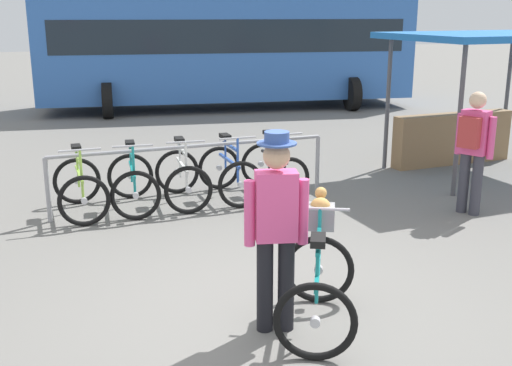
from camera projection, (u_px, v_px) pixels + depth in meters
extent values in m
plane|color=slate|center=(267.00, 314.00, 5.66)|extent=(80.00, 80.00, 0.00)
cylinder|color=#99999E|center=(48.00, 190.00, 8.02)|extent=(0.06, 0.06, 0.85)
cylinder|color=#99999E|center=(317.00, 164.00, 9.37)|extent=(0.06, 0.06, 0.85)
cylinder|color=#99999E|center=(192.00, 146.00, 8.58)|extent=(3.85, 0.28, 0.05)
torus|color=black|center=(77.00, 181.00, 8.81)|extent=(0.66, 0.11, 0.66)
cylinder|color=#B7B7BC|center=(77.00, 181.00, 8.81)|extent=(0.08, 0.07, 0.08)
torus|color=black|center=(84.00, 201.00, 7.89)|extent=(0.66, 0.11, 0.66)
cylinder|color=#B7B7BC|center=(84.00, 201.00, 7.89)|extent=(0.08, 0.07, 0.08)
cube|color=#9ED14C|center=(79.00, 174.00, 8.29)|extent=(0.08, 0.92, 0.04)
cube|color=#9ED14C|center=(78.00, 158.00, 8.19)|extent=(0.06, 0.61, 0.04)
cylinder|color=#9ED14C|center=(78.00, 167.00, 8.45)|extent=(0.03, 0.03, 0.55)
cube|color=black|center=(76.00, 147.00, 8.37)|extent=(0.13, 0.25, 0.06)
cylinder|color=#9ED14C|center=(81.00, 174.00, 7.92)|extent=(0.03, 0.03, 0.63)
cylinder|color=#B7B7BC|center=(80.00, 150.00, 7.84)|extent=(0.52, 0.05, 0.03)
torus|color=black|center=(130.00, 176.00, 9.07)|extent=(0.66, 0.12, 0.66)
cylinder|color=#B7B7BC|center=(130.00, 176.00, 9.07)|extent=(0.08, 0.07, 0.08)
torus|color=black|center=(136.00, 196.00, 8.12)|extent=(0.66, 0.12, 0.66)
cylinder|color=#B7B7BC|center=(136.00, 196.00, 8.12)|extent=(0.08, 0.07, 0.08)
cube|color=teal|center=(132.00, 169.00, 8.54)|extent=(0.08, 0.92, 0.04)
cube|color=teal|center=(131.00, 154.00, 8.43)|extent=(0.07, 0.61, 0.04)
cylinder|color=teal|center=(131.00, 163.00, 8.70)|extent=(0.03, 0.03, 0.55)
cube|color=black|center=(130.00, 143.00, 8.62)|extent=(0.13, 0.25, 0.06)
cylinder|color=teal|center=(134.00, 170.00, 8.15)|extent=(0.03, 0.03, 0.63)
cylinder|color=#B7B7BC|center=(133.00, 146.00, 8.07)|extent=(0.52, 0.06, 0.03)
torus|color=black|center=(177.00, 172.00, 9.32)|extent=(0.66, 0.11, 0.66)
cylinder|color=#B7B7BC|center=(177.00, 172.00, 9.32)|extent=(0.08, 0.07, 0.08)
torus|color=black|center=(189.00, 190.00, 8.37)|extent=(0.66, 0.11, 0.66)
cylinder|color=#B7B7BC|center=(189.00, 190.00, 8.37)|extent=(0.08, 0.07, 0.08)
cube|color=silver|center=(182.00, 165.00, 8.78)|extent=(0.07, 0.92, 0.04)
cube|color=silver|center=(182.00, 150.00, 8.68)|extent=(0.06, 0.61, 0.04)
cylinder|color=silver|center=(180.00, 159.00, 8.94)|extent=(0.03, 0.03, 0.55)
cube|color=black|center=(179.00, 140.00, 8.87)|extent=(0.13, 0.24, 0.06)
cylinder|color=silver|center=(186.00, 165.00, 8.40)|extent=(0.03, 0.03, 0.63)
cylinder|color=#B7B7BC|center=(186.00, 142.00, 8.32)|extent=(0.52, 0.05, 0.03)
torus|color=black|center=(219.00, 168.00, 9.55)|extent=(0.66, 0.11, 0.66)
cylinder|color=#B7B7BC|center=(219.00, 168.00, 9.55)|extent=(0.08, 0.07, 0.08)
torus|color=black|center=(241.00, 185.00, 8.63)|extent=(0.66, 0.11, 0.66)
cylinder|color=#B7B7BC|center=(241.00, 185.00, 8.63)|extent=(0.08, 0.07, 0.08)
cube|color=#2D56B7|center=(229.00, 161.00, 9.03)|extent=(0.07, 0.92, 0.04)
cube|color=#2D56B7|center=(230.00, 146.00, 8.93)|extent=(0.06, 0.61, 0.04)
cylinder|color=#2D56B7|center=(225.00, 155.00, 9.18)|extent=(0.03, 0.03, 0.55)
cube|color=black|center=(225.00, 136.00, 9.11)|extent=(0.13, 0.24, 0.06)
cylinder|color=#2D56B7|center=(238.00, 160.00, 8.66)|extent=(0.03, 0.03, 0.63)
cylinder|color=#B7B7BC|center=(238.00, 138.00, 8.57)|extent=(0.52, 0.05, 0.03)
torus|color=black|center=(261.00, 164.00, 9.79)|extent=(0.66, 0.12, 0.66)
cylinder|color=#B7B7BC|center=(261.00, 164.00, 9.79)|extent=(0.08, 0.07, 0.08)
torus|color=black|center=(288.00, 180.00, 8.88)|extent=(0.66, 0.12, 0.66)
cylinder|color=#B7B7BC|center=(288.00, 180.00, 8.88)|extent=(0.08, 0.07, 0.08)
cube|color=black|center=(274.00, 157.00, 9.28)|extent=(0.10, 0.92, 0.04)
cube|color=black|center=(275.00, 142.00, 9.17)|extent=(0.08, 0.61, 0.04)
cylinder|color=black|center=(269.00, 151.00, 9.43)|extent=(0.03, 0.03, 0.55)
cube|color=black|center=(269.00, 133.00, 9.35)|extent=(0.14, 0.25, 0.06)
cylinder|color=black|center=(285.00, 156.00, 8.91)|extent=(0.03, 0.03, 0.63)
cylinder|color=#B7B7BC|center=(285.00, 134.00, 8.82)|extent=(0.52, 0.07, 0.03)
torus|color=black|center=(315.00, 322.00, 4.83)|extent=(0.62, 0.33, 0.66)
cylinder|color=#B7B7BC|center=(315.00, 322.00, 4.83)|extent=(0.10, 0.09, 0.08)
torus|color=black|center=(319.00, 270.00, 5.81)|extent=(0.62, 0.33, 0.66)
cylinder|color=#B7B7BC|center=(319.00, 270.00, 5.81)|extent=(0.10, 0.09, 0.08)
cube|color=teal|center=(318.00, 269.00, 5.26)|extent=(0.42, 0.85, 0.04)
cube|color=teal|center=(319.00, 241.00, 5.25)|extent=(0.29, 0.57, 0.04)
cylinder|color=teal|center=(317.00, 272.00, 5.07)|extent=(0.03, 0.03, 0.55)
cube|color=black|center=(318.00, 240.00, 5.00)|extent=(0.21, 0.27, 0.06)
cylinder|color=teal|center=(319.00, 242.00, 5.61)|extent=(0.03, 0.03, 0.63)
cylinder|color=#B7B7BC|center=(320.00, 209.00, 5.52)|extent=(0.48, 0.24, 0.03)
cube|color=gray|center=(320.00, 217.00, 5.69)|extent=(0.32, 0.29, 0.22)
ellipsoid|color=tan|center=(320.00, 206.00, 5.66)|extent=(0.23, 0.22, 0.16)
sphere|color=tan|center=(321.00, 193.00, 5.72)|extent=(0.11, 0.11, 0.11)
cylinder|color=black|center=(286.00, 285.00, 5.30)|extent=(0.14, 0.14, 0.82)
cylinder|color=black|center=(265.00, 285.00, 5.28)|extent=(0.14, 0.14, 0.82)
cube|color=#E54C8C|center=(276.00, 206.00, 5.10)|extent=(0.37, 0.27, 0.58)
cylinder|color=#E54C8C|center=(303.00, 212.00, 5.12)|extent=(0.09, 0.09, 0.55)
cylinder|color=#E54C8C|center=(250.00, 213.00, 5.08)|extent=(0.09, 0.09, 0.55)
sphere|color=tan|center=(277.00, 156.00, 4.99)|extent=(0.22, 0.22, 0.22)
cylinder|color=#334C8C|center=(277.00, 143.00, 4.97)|extent=(0.32, 0.32, 0.02)
cylinder|color=#334C8C|center=(277.00, 137.00, 4.95)|extent=(0.20, 0.20, 0.09)
cylinder|color=#383842|center=(464.00, 183.00, 8.43)|extent=(0.14, 0.14, 0.82)
cylinder|color=#383842|center=(476.00, 185.00, 8.31)|extent=(0.14, 0.14, 0.82)
cube|color=#E54C8C|center=(475.00, 132.00, 8.18)|extent=(0.34, 0.39, 0.58)
cylinder|color=#E54C8C|center=(459.00, 134.00, 8.35)|extent=(0.09, 0.09, 0.55)
cylinder|color=#E54C8C|center=(492.00, 138.00, 8.06)|extent=(0.09, 0.09, 0.55)
sphere|color=beige|center=(478.00, 100.00, 8.07)|extent=(0.22, 0.22, 0.22)
cube|color=#B23333|center=(470.00, 132.00, 8.06)|extent=(0.25, 0.30, 0.40)
cube|color=#3366B7|center=(227.00, 48.00, 17.28)|extent=(10.21, 3.58, 2.70)
cube|color=#19232D|center=(226.00, 35.00, 17.19)|extent=(9.42, 3.51, 0.84)
cylinder|color=black|center=(107.00, 101.00, 15.79)|extent=(0.35, 0.92, 0.90)
cylinder|color=black|center=(110.00, 89.00, 18.15)|extent=(0.35, 0.92, 0.90)
cylinder|color=black|center=(352.00, 94.00, 17.05)|extent=(0.35, 0.92, 0.90)
cylinder|color=black|center=(324.00, 84.00, 19.41)|extent=(0.35, 0.92, 0.90)
cylinder|color=#4C4C51|center=(388.00, 105.00, 10.59)|extent=(0.07, 0.07, 2.20)
cylinder|color=#4C4C51|center=(507.00, 97.00, 11.56)|extent=(0.07, 0.07, 2.20)
cylinder|color=#4C4C51|center=(459.00, 122.00, 8.99)|extent=(0.07, 0.07, 2.20)
cube|color=blue|center=(493.00, 36.00, 9.97)|extent=(3.28, 2.55, 0.10)
cube|color=olive|center=(452.00, 139.00, 11.11)|extent=(2.36, 0.49, 0.90)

